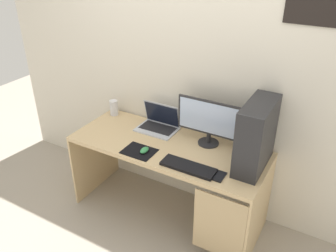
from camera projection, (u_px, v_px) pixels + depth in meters
The scene contains 11 objects.
ground_plane at pixel (168, 212), 3.24m from camera, with size 8.00×8.00×0.00m, color #9E9384.
wall_back at pixel (190, 67), 2.89m from camera, with size 4.00×0.05×2.60m.
desk at pixel (169, 160), 2.94m from camera, with size 1.65×0.65×0.73m.
pc_tower at pixel (256, 136), 2.51m from camera, with size 0.19×0.47×0.52m, color #232326.
monitor at pixel (209, 121), 2.80m from camera, with size 0.55×0.18×0.39m.
laptop at pixel (159, 124), 3.11m from camera, with size 0.35×0.24×0.23m.
speaker at pixel (114, 108), 3.34m from camera, with size 0.08×0.08×0.15m, color silver.
keyboard at pixel (188, 167), 2.59m from camera, with size 0.42×0.14×0.02m, color black.
mousepad at pixel (139, 151), 2.80m from camera, with size 0.26×0.20×0.01m, color black.
mouse_left at pixel (144, 150), 2.78m from camera, with size 0.06×0.10×0.03m, color #338C4C.
cell_phone at pixel (220, 176), 2.50m from camera, with size 0.07×0.13×0.01m, color black.
Camera 1 is at (1.21, -2.13, 2.26)m, focal length 37.22 mm.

